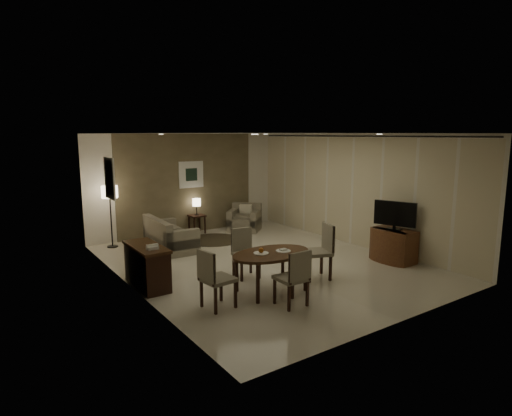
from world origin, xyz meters
TOP-DOWN VIEW (x-y plane):
  - room_shell at (0.00, 0.40)m, footprint 5.50×7.00m
  - taupe_accent at (0.00, 3.48)m, footprint 3.96×0.03m
  - curtain_wall at (2.68, 0.00)m, footprint 0.08×6.70m
  - curtain_rod at (2.68, 0.00)m, footprint 0.03×6.80m
  - art_back_frame at (0.10, 3.46)m, footprint 0.72×0.03m
  - art_back_canvas at (0.10, 3.44)m, footprint 0.34×0.01m
  - art_left_frame at (-2.72, 1.20)m, footprint 0.03×0.60m
  - art_left_canvas at (-2.71, 1.20)m, footprint 0.01×0.46m
  - downlight_nl at (-1.40, -1.80)m, footprint 0.10×0.10m
  - downlight_nr at (1.40, -1.80)m, footprint 0.10×0.10m
  - downlight_fl at (-1.40, 1.80)m, footprint 0.10×0.10m
  - downlight_fr at (1.40, 1.80)m, footprint 0.10×0.10m
  - console_desk at (-2.49, 0.00)m, footprint 0.48×1.20m
  - telephone at (-2.49, -0.30)m, footprint 0.20×0.14m
  - tv_cabinet at (2.40, -1.50)m, footprint 0.48×0.90m
  - flat_tv at (2.38, -1.50)m, footprint 0.36×0.85m
  - dining_table at (-0.81, -1.44)m, footprint 1.46×0.91m
  - chair_near at (-0.92, -2.11)m, footprint 0.45×0.45m
  - chair_far at (-0.76, -0.58)m, footprint 0.50×0.50m
  - chair_left at (-1.91, -1.54)m, footprint 0.51×0.51m
  - chair_right at (0.29, -1.37)m, footprint 0.64×0.64m
  - plate_a at (-0.99, -1.39)m, footprint 0.26×0.26m
  - plate_b at (-0.59, -1.49)m, footprint 0.26×0.26m
  - fruit_apple at (-0.99, -1.39)m, footprint 0.09×0.09m
  - napkin at (-0.59, -1.49)m, footprint 0.12×0.08m
  - round_rug at (0.14, 2.31)m, footprint 1.39×1.39m
  - sofa at (-1.13, 2.12)m, footprint 1.64×0.87m
  - armchair at (1.38, 2.78)m, footprint 1.15×1.15m
  - side_table at (0.14, 3.25)m, footprint 0.40×0.40m
  - table_lamp at (0.14, 3.25)m, footprint 0.22×0.22m
  - floor_lamp at (-2.22, 3.09)m, footprint 0.38×0.38m

SIDE VIEW (x-z plane):
  - round_rug at x=0.14m, z-range 0.00..0.01m
  - side_table at x=0.14m, z-range 0.00..0.51m
  - dining_table at x=-0.81m, z-range 0.00..0.69m
  - tv_cabinet at x=2.40m, z-range 0.00..0.70m
  - armchair at x=1.38m, z-range 0.00..0.74m
  - console_desk at x=-2.49m, z-range 0.00..0.75m
  - sofa at x=-1.13m, z-range 0.00..0.76m
  - chair_far at x=-0.76m, z-range 0.00..0.92m
  - chair_near at x=-0.92m, z-range 0.00..0.92m
  - chair_left at x=-1.91m, z-range 0.00..0.95m
  - chair_right at x=0.29m, z-range 0.00..1.03m
  - plate_a at x=-0.99m, z-range 0.69..0.70m
  - plate_b at x=-0.59m, z-range 0.69..0.70m
  - napkin at x=-0.59m, z-range 0.70..0.73m
  - floor_lamp at x=-2.22m, z-range 0.00..1.49m
  - fruit_apple at x=-0.99m, z-range 0.70..0.79m
  - table_lamp at x=0.14m, z-range 0.51..1.01m
  - telephone at x=-2.49m, z-range 0.76..0.85m
  - flat_tv at x=2.38m, z-range 0.72..1.32m
  - curtain_wall at x=2.68m, z-range 0.03..2.61m
  - taupe_accent at x=0.00m, z-range 0.00..2.70m
  - room_shell at x=0.00m, z-range 0.00..2.70m
  - art_back_frame at x=0.10m, z-range 1.24..1.96m
  - art_back_canvas at x=0.10m, z-range 1.43..1.77m
  - art_left_frame at x=-2.72m, z-range 1.45..2.25m
  - art_left_canvas at x=-2.71m, z-range 1.53..2.17m
  - curtain_rod at x=2.68m, z-range 2.62..2.66m
  - downlight_nl at x=-1.40m, z-range 2.68..2.69m
  - downlight_nr at x=1.40m, z-range 2.68..2.69m
  - downlight_fl at x=-1.40m, z-range 2.68..2.69m
  - downlight_fr at x=1.40m, z-range 2.68..2.69m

